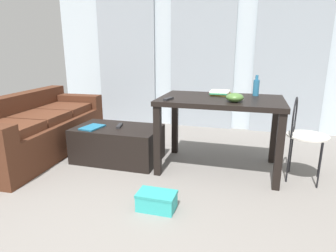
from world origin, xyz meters
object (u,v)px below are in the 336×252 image
Objects in this scene: tv_remote_on_table at (169,99)px; bowl at (235,97)px; wire_chair at (301,129)px; bottle_near at (256,87)px; book_stack at (220,93)px; tv_remote_primary at (120,126)px; couch at (35,130)px; shoebox at (157,201)px; craft_table at (220,108)px; coffee_table at (118,144)px; magazine at (92,127)px.

bowl is at bearing 20.87° from tv_remote_on_table.
wire_chair is 0.65m from bottle_near.
book_stack is 1.23m from tv_remote_primary.
bottle_near is (-0.45, 0.30, 0.36)m from wire_chair.
wire_chair is (3.10, 0.11, 0.23)m from couch.
tv_remote_primary is (-1.51, -0.32, -0.47)m from bottle_near.
wire_chair reaches higher than tv_remote_on_table.
bottle_near reaches higher than shoebox.
craft_table is 0.82m from wire_chair.
coffee_table is at bearing -167.31° from bottle_near.
bottle_near is (1.53, 0.34, 0.69)m from coffee_table.
tv_remote_on_table is 1.04m from shoebox.
tv_remote_primary is at bearing -168.03° from bottle_near.
bottle_near is (2.64, 0.41, 0.59)m from couch.
couch is 0.86m from magazine.
book_stack reaches higher than magazine.
tv_remote_primary is at bearing 4.55° from couch.
book_stack is (-0.19, 0.41, -0.02)m from bowl.
shoebox is (-0.39, -1.01, -0.61)m from craft_table.
couch is 11.50× the size of tv_remote_primary.
couch is 3.11m from wire_chair.
coffee_table is 3.10× the size of shoebox.
magazine is at bearing -163.50° from book_stack.
bowl is at bearing -166.61° from wire_chair.
tv_remote_primary is 0.65× the size of magazine.
tv_remote_on_table is at bearing -173.59° from bowl.
bottle_near is 1.68m from shoebox.
craft_table reaches higher than couch.
couch reaches higher than tv_remote_primary.
bottle_near reaches higher than coffee_table.
couch is 13.95× the size of tv_remote_on_table.
bowl reaches higher than wire_chair.
bowl is (-0.20, -0.46, -0.05)m from bottle_near.
shoebox is at bearing -141.06° from wire_chair.
wire_chair reaches higher than book_stack.
bottle_near is 0.71× the size of shoebox.
tv_remote_on_table is (-1.30, -0.23, 0.27)m from wire_chair.
magazine is (-1.59, -0.00, -0.42)m from bowl.
bowl reaches higher than tv_remote_on_table.
craft_table reaches higher than magazine.
book_stack is (-0.03, 0.22, 0.14)m from craft_table.
tv_remote_primary is 0.31m from magazine.
couch is 2.50m from bowl.
craft_table is at bearing -143.55° from bottle_near.
bowl is 0.97× the size of tv_remote_primary.
bowl is 0.65m from tv_remote_on_table.
magazine is 1.37m from shoebox.
couch is 2.43× the size of wire_chair.
tv_remote_on_table is 0.82× the size of tv_remote_primary.
bowl is (1.33, -0.11, 0.64)m from coffee_table.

